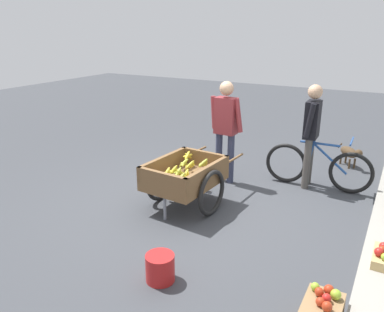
% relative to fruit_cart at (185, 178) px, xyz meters
% --- Properties ---
extents(ground_plane, '(24.00, 24.00, 0.00)m').
position_rel_fruit_cart_xyz_m(ground_plane, '(-0.14, 0.11, -0.44)').
color(ground_plane, '#3D3F44').
extents(fruit_cart, '(1.70, 0.99, 0.70)m').
position_rel_fruit_cart_xyz_m(fruit_cart, '(0.00, 0.00, 0.00)').
color(fruit_cart, brown).
rests_on(fruit_cart, ground).
extents(vendor_person, '(0.23, 0.58, 1.66)m').
position_rel_fruit_cart_xyz_m(vendor_person, '(-1.15, 0.09, 0.56)').
color(vendor_person, '#333851').
rests_on(vendor_person, ground).
extents(bicycle, '(0.46, 1.66, 0.85)m').
position_rel_fruit_cart_xyz_m(bicycle, '(-1.62, 1.48, -0.09)').
color(bicycle, black).
rests_on(bicycle, ground).
extents(cyclist_person, '(0.52, 0.22, 1.63)m').
position_rel_fruit_cart_xyz_m(cyclist_person, '(-1.62, 1.33, 0.54)').
color(cyclist_person, '#4C4742').
rests_on(cyclist_person, ground).
extents(dog, '(0.52, 0.49, 0.40)m').
position_rel_fruit_cart_xyz_m(dog, '(-2.89, 1.79, -0.17)').
color(dog, '#4C3823').
rests_on(dog, ground).
extents(plastic_bucket, '(0.30, 0.30, 0.29)m').
position_rel_fruit_cart_xyz_m(plastic_bucket, '(1.59, 0.63, -0.29)').
color(plastic_bucket, '#B21E1E').
rests_on(plastic_bucket, ground).
extents(mixed_fruit_crate, '(0.44, 0.32, 0.31)m').
position_rel_fruit_cart_xyz_m(mixed_fruit_crate, '(1.40, 2.19, -0.31)').
color(mixed_fruit_crate, '#99754C').
rests_on(mixed_fruit_crate, ground).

